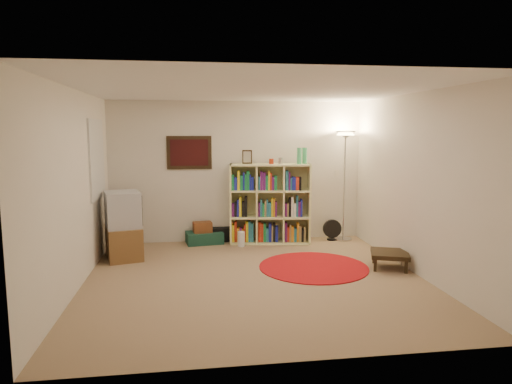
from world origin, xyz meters
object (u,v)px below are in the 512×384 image
floor_lamp (345,150)px  tv_stand (124,226)px  floor_fan (332,230)px  side_table (390,254)px  bookshelf (269,205)px  suitcase (204,238)px

floor_lamp → tv_stand: bearing=-170.0°
floor_fan → side_table: size_ratio=0.57×
bookshelf → floor_fan: bearing=8.3°
side_table → floor_fan: bearing=99.9°
floor_fan → tv_stand: tv_stand is taller
bookshelf → floor_lamp: 1.68m
floor_fan → bookshelf: bearing=-177.7°
bookshelf → suitcase: 1.28m
floor_lamp → floor_fan: 1.47m
floor_lamp → tv_stand: (-3.78, -0.67, -1.14)m
bookshelf → floor_fan: size_ratio=4.42×
suitcase → floor_fan: bearing=-10.8°
suitcase → bookshelf: bearing=-13.6°
side_table → suitcase: bearing=144.5°
tv_stand → floor_fan: bearing=-4.1°
tv_stand → suitcase: bearing=16.7°
floor_lamp → floor_fan: (-0.21, 0.00, -1.45)m
side_table → floor_lamp: bearing=93.3°
bookshelf → suitcase: (-1.14, 0.11, -0.58)m
suitcase → floor_lamp: bearing=-10.6°
suitcase → side_table: 3.21m
suitcase → side_table: (2.61, -1.87, 0.10)m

